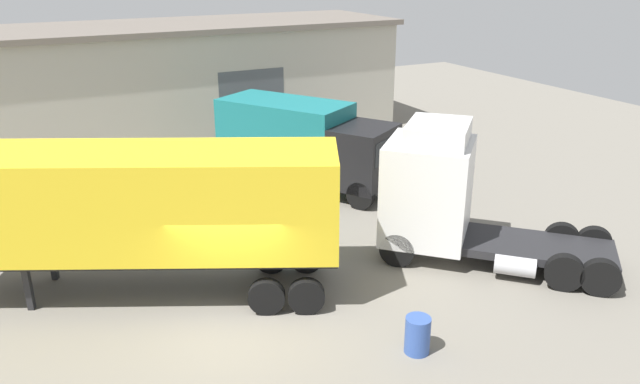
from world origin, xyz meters
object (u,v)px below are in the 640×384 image
Objects in this scene: box_truck_black at (304,140)px; oil_drum at (418,335)px; tractor_unit_white at (445,196)px; container_trailer_red at (142,205)px.

box_truck_black reaches higher than oil_drum.
container_trailer_red is at bearing 33.58° from tractor_unit_white.
box_truck_black is (-0.97, 7.42, -0.06)m from tractor_unit_white.
tractor_unit_white is at bearing -165.79° from container_trailer_red.
box_truck_black is at bearing -116.05° from container_trailer_red.
oil_drum is at bearing -44.69° from box_truck_black.
tractor_unit_white is at bearing 46.19° from oil_drum.
container_trailer_red reaches higher than box_truck_black.
tractor_unit_white is 0.90× the size of box_truck_black.
box_truck_black is 8.12× the size of oil_drum.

